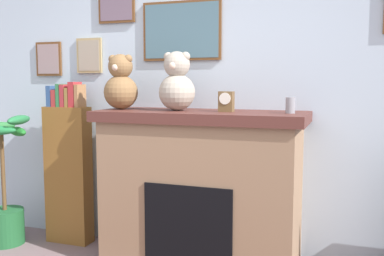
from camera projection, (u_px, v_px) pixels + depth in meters
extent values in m
cube|color=silver|center=(203.00, 99.00, 3.75)|extent=(5.20, 0.12, 2.60)
cube|color=brown|center=(181.00, 31.00, 3.68)|extent=(0.69, 0.02, 0.49)
cube|color=slate|center=(181.00, 31.00, 3.67)|extent=(0.65, 0.00, 0.45)
cube|color=brown|center=(49.00, 59.00, 4.14)|extent=(0.27, 0.02, 0.31)
cube|color=gray|center=(48.00, 59.00, 4.13)|extent=(0.23, 0.00, 0.27)
cube|color=brown|center=(117.00, 6.00, 3.85)|extent=(0.35, 0.02, 0.28)
cube|color=slate|center=(116.00, 6.00, 3.84)|extent=(0.31, 0.00, 0.24)
cube|color=tan|center=(89.00, 56.00, 3.99)|extent=(0.25, 0.02, 0.31)
cube|color=tan|center=(89.00, 56.00, 3.98)|extent=(0.21, 0.00, 0.27)
cube|color=#926F53|center=(201.00, 194.00, 3.46)|extent=(1.49, 0.60, 1.14)
cube|color=#562B25|center=(201.00, 116.00, 3.40)|extent=(1.61, 0.66, 0.08)
cube|color=black|center=(187.00, 229.00, 3.20)|extent=(0.67, 0.02, 0.63)
cube|color=brown|center=(69.00, 175.00, 3.98)|extent=(0.41, 0.16, 1.23)
cube|color=#2F5187|center=(53.00, 96.00, 3.95)|extent=(0.04, 0.13, 0.18)
cube|color=#A93131|center=(57.00, 98.00, 3.93)|extent=(0.04, 0.13, 0.15)
cube|color=#307644|center=(62.00, 95.00, 3.92)|extent=(0.03, 0.13, 0.20)
cube|color=#A92F37|center=(66.00, 96.00, 3.90)|extent=(0.04, 0.13, 0.20)
cube|color=olive|center=(70.00, 97.00, 3.89)|extent=(0.03, 0.13, 0.17)
cube|color=#B42C31|center=(75.00, 95.00, 3.87)|extent=(0.06, 0.13, 0.22)
cube|color=#A26F45|center=(80.00, 96.00, 3.85)|extent=(0.04, 0.13, 0.20)
cylinder|color=#1E592D|center=(6.00, 227.00, 3.97)|extent=(0.32, 0.32, 0.31)
cylinder|color=brown|center=(3.00, 170.00, 3.92)|extent=(0.04, 0.04, 0.72)
ellipsoid|color=#24733E|center=(19.00, 120.00, 3.85)|extent=(0.18, 0.37, 0.08)
ellipsoid|color=#21772A|center=(17.00, 131.00, 3.97)|extent=(0.36, 0.28, 0.08)
cylinder|color=gray|center=(290.00, 105.00, 3.14)|extent=(0.07, 0.07, 0.11)
cube|color=brown|center=(226.00, 102.00, 3.30)|extent=(0.11, 0.08, 0.15)
cylinder|color=white|center=(225.00, 99.00, 3.26)|extent=(0.09, 0.01, 0.09)
sphere|color=olive|center=(121.00, 92.00, 3.58)|extent=(0.27, 0.27, 0.27)
sphere|color=olive|center=(120.00, 66.00, 3.56)|extent=(0.20, 0.20, 0.20)
sphere|color=olive|center=(113.00, 59.00, 3.58)|extent=(0.07, 0.07, 0.07)
sphere|color=olive|center=(128.00, 59.00, 3.53)|extent=(0.07, 0.07, 0.07)
sphere|color=beige|center=(116.00, 67.00, 3.49)|extent=(0.06, 0.06, 0.06)
sphere|color=#AA9F8E|center=(177.00, 92.00, 3.42)|extent=(0.28, 0.28, 0.28)
sphere|color=#AA9F8E|center=(177.00, 65.00, 3.40)|extent=(0.20, 0.20, 0.20)
sphere|color=#AA9F8E|center=(168.00, 57.00, 3.42)|extent=(0.07, 0.07, 0.07)
sphere|color=#AA9F8E|center=(186.00, 56.00, 3.37)|extent=(0.07, 0.07, 0.07)
sphere|color=beige|center=(173.00, 66.00, 3.32)|extent=(0.06, 0.06, 0.06)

